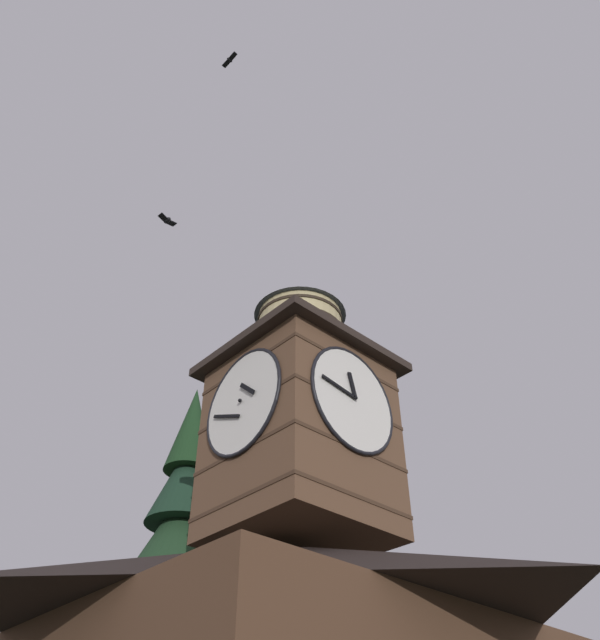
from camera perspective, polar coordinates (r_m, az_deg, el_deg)
clock_tower at (r=18.33m, az=-0.00°, el=-8.71°), size 4.69×4.69×8.28m
pine_tree_behind at (r=22.90m, az=-11.44°, el=-25.32°), size 5.80×5.80×15.26m
flying_bird_high at (r=21.52m, az=-6.22°, el=21.82°), size 0.19×0.62×0.10m
flying_bird_low at (r=21.51m, az=-11.61°, el=8.59°), size 0.65×0.31×0.17m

